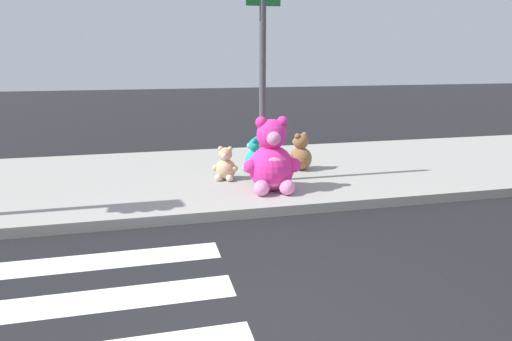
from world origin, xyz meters
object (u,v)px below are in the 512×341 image
(sign_pole, at_px, (263,81))
(plush_tan, at_px, (225,166))
(plush_teal, at_px, (254,157))
(plush_brown, at_px, (300,155))
(plush_pink_large, at_px, (272,162))

(sign_pole, xyz_separation_m, plush_tan, (-0.60, 0.26, -1.46))
(plush_tan, bearing_deg, plush_teal, 38.76)
(sign_pole, relative_size, plush_tan, 5.46)
(plush_tan, bearing_deg, plush_brown, 14.24)
(plush_pink_large, height_order, plush_teal, plush_pink_large)
(plush_brown, bearing_deg, sign_pole, -144.32)
(plush_pink_large, xyz_separation_m, plush_teal, (0.04, 1.37, -0.22))
(plush_pink_large, xyz_separation_m, plush_brown, (0.89, 1.23, -0.19))
(plush_teal, bearing_deg, plush_tan, -141.24)
(plush_tan, relative_size, plush_teal, 0.92)
(plush_tan, bearing_deg, plush_pink_large, -54.73)
(plush_tan, bearing_deg, sign_pole, -23.89)
(plush_pink_large, relative_size, plush_teal, 1.87)
(plush_brown, relative_size, plush_teal, 1.12)
(plush_teal, bearing_deg, plush_pink_large, -91.86)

